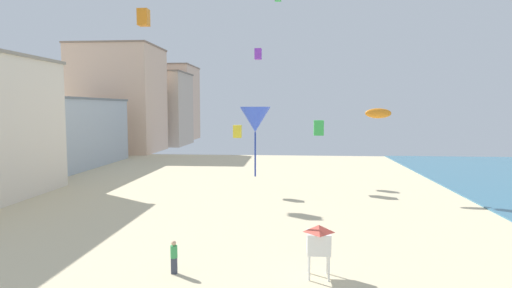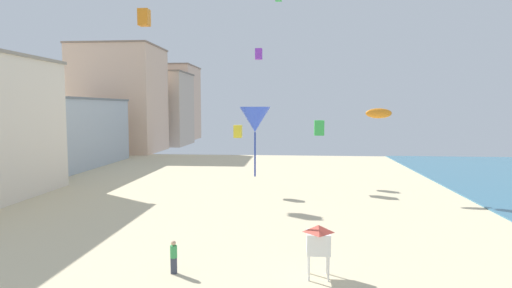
% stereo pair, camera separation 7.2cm
% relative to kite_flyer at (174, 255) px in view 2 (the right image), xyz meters
% --- Properties ---
extents(boardwalk_hotel_mid, '(11.33, 21.86, 9.44)m').
position_rel_kite_flyer_xyz_m(boardwalk_hotel_mid, '(-26.14, 34.73, 3.81)').
color(boardwalk_hotel_mid, '#ADB7C1').
rests_on(boardwalk_hotel_mid, ground).
extents(boardwalk_hotel_far, '(14.84, 12.71, 19.36)m').
position_rel_kite_flyer_xyz_m(boardwalk_hotel_far, '(-26.14, 55.42, 8.77)').
color(boardwalk_hotel_far, beige).
rests_on(boardwalk_hotel_far, ground).
extents(boardwalk_hotel_distant, '(18.23, 12.97, 15.79)m').
position_rel_kite_flyer_xyz_m(boardwalk_hotel_distant, '(-26.14, 70.02, 6.98)').
color(boardwalk_hotel_distant, '#C6B29E').
rests_on(boardwalk_hotel_distant, ground).
extents(boardwalk_hotel_furthest, '(14.25, 14.20, 18.78)m').
position_rel_kite_flyer_xyz_m(boardwalk_hotel_furthest, '(-26.14, 85.48, 8.48)').
color(boardwalk_hotel_furthest, beige).
rests_on(boardwalk_hotel_furthest, ground).
extents(kite_flyer, '(0.34, 0.34, 1.64)m').
position_rel_kite_flyer_xyz_m(kite_flyer, '(0.00, 0.00, 0.00)').
color(kite_flyer, '#383D4C').
rests_on(kite_flyer, ground).
extents(lifeguard_stand, '(1.10, 1.10, 2.55)m').
position_rel_kite_flyer_xyz_m(lifeguard_stand, '(6.97, 0.16, 0.92)').
color(lifeguard_stand, white).
rests_on(lifeguard_stand, ground).
extents(kite_purple_box, '(0.81, 0.81, 1.27)m').
position_rel_kite_flyer_xyz_m(kite_purple_box, '(1.69, 30.15, 13.48)').
color(kite_purple_box, purple).
extents(kite_orange_box, '(1.03, 1.03, 1.62)m').
position_rel_kite_flyer_xyz_m(kite_orange_box, '(-9.04, 21.73, 16.09)').
color(kite_orange_box, orange).
extents(kite_blue_delta, '(1.58, 1.58, 3.58)m').
position_rel_kite_flyer_xyz_m(kite_blue_delta, '(3.80, 1.90, 6.54)').
color(kite_blue_delta, blue).
extents(kite_green_box, '(0.95, 0.95, 1.50)m').
position_rel_kite_flyer_xyz_m(kite_green_box, '(8.34, 22.28, 5.19)').
color(kite_green_box, green).
extents(kite_orange_parafoil, '(2.36, 0.66, 0.92)m').
position_rel_kite_flyer_xyz_m(kite_orange_parafoil, '(13.56, 19.66, 6.66)').
color(kite_orange_parafoil, orange).
extents(kite_yellow_box, '(0.77, 0.77, 1.21)m').
position_rel_kite_flyer_xyz_m(kite_yellow_box, '(0.50, 20.19, 4.91)').
color(kite_yellow_box, yellow).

